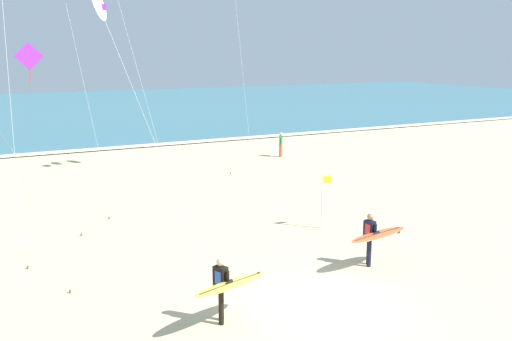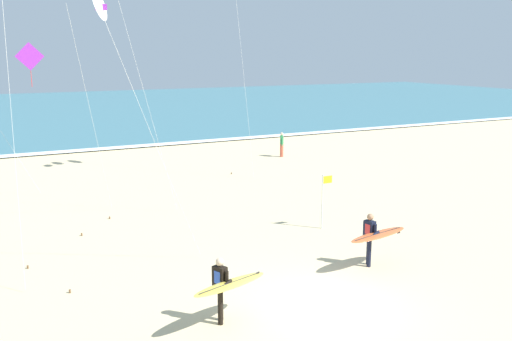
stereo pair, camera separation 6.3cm
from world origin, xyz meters
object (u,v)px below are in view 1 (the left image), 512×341
at_px(lifeguard_flag, 323,196).
at_px(bystander_green_top, 281,144).
at_px(surfer_lead, 226,285).
at_px(kite_delta_ivory_distant, 100,4).
at_px(kite_diamond_violet_close, 28,61).
at_px(surfer_trailing, 374,235).

bearing_deg(lifeguard_flag, bystander_green_top, 66.51).
distance_m(surfer_lead, kite_delta_ivory_distant, 13.77).
distance_m(surfer_lead, kite_diamond_violet_close, 16.86).
relative_size(kite_delta_ivory_distant, lifeguard_flag, 4.38).
bearing_deg(surfer_trailing, lifeguard_flag, 78.46).
bearing_deg(lifeguard_flag, surfer_trailing, -101.54).
distance_m(bystander_green_top, lifeguard_flag, 15.04).
xyz_separation_m(surfer_lead, kite_diamond_violet_close, (-2.65, 15.81, 5.21)).
bearing_deg(kite_diamond_violet_close, surfer_lead, -80.50).
xyz_separation_m(kite_delta_ivory_distant, lifeguard_flag, (6.68, -6.16, -7.23)).
height_order(kite_diamond_violet_close, bystander_green_top, kite_diamond_violet_close).
bearing_deg(surfer_trailing, kite_delta_ivory_distant, 119.77).
xyz_separation_m(surfer_lead, bystander_green_top, (12.48, 19.21, -0.23)).
height_order(kite_delta_ivory_distant, bystander_green_top, kite_delta_ivory_distant).
height_order(surfer_lead, lifeguard_flag, lifeguard_flag).
bearing_deg(surfer_trailing, surfer_lead, -166.46).
relative_size(surfer_lead, kite_diamond_violet_close, 0.34).
bearing_deg(surfer_lead, surfer_trailing, 13.54).
bearing_deg(bystander_green_top, surfer_lead, -123.01).
bearing_deg(lifeguard_flag, kite_delta_ivory_distant, 137.32).
height_order(surfer_lead, surfer_trailing, same).
bearing_deg(bystander_green_top, kite_diamond_violet_close, -167.34).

